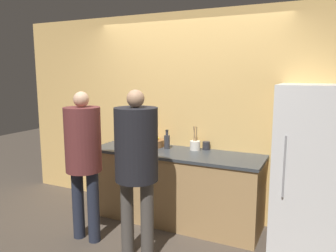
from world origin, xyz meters
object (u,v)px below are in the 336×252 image
object	(u,v)px
refrigerator	(307,169)
person_left	(83,152)
bottle_dark	(167,141)
utensil_crock	(195,145)
fruit_bowl	(151,143)
cup_black	(206,146)
person_center	(136,156)

from	to	relation	value
refrigerator	person_left	xyz separation A→B (m)	(-2.19, -0.86, 0.14)
person_left	bottle_dark	size ratio (longest dim) A/B	6.85
refrigerator	utensil_crock	size ratio (longest dim) A/B	5.75
fruit_bowl	utensil_crock	bearing A→B (deg)	5.09
utensil_crock	cup_black	xyz separation A→B (m)	(0.12, 0.08, -0.01)
fruit_bowl	bottle_dark	size ratio (longest dim) A/B	1.40
person_center	bottle_dark	world-z (taller)	person_center
person_center	fruit_bowl	size ratio (longest dim) A/B	5.02
person_left	utensil_crock	xyz separation A→B (m)	(0.89, 1.04, -0.05)
refrigerator	person_left	bearing A→B (deg)	-158.65
bottle_dark	cup_black	distance (m)	0.50
utensil_crock	bottle_dark	size ratio (longest dim) A/B	1.25
person_center	utensil_crock	xyz separation A→B (m)	(0.19, 1.11, -0.09)
cup_black	bottle_dark	bearing A→B (deg)	-161.15
fruit_bowl	cup_black	world-z (taller)	fruit_bowl
fruit_bowl	cup_black	distance (m)	0.72
person_left	utensil_crock	size ratio (longest dim) A/B	5.49
refrigerator	cup_black	distance (m)	1.22
refrigerator	fruit_bowl	bearing A→B (deg)	176.03
person_center	utensil_crock	world-z (taller)	person_center
person_center	utensil_crock	distance (m)	1.13
utensil_crock	bottle_dark	distance (m)	0.36
utensil_crock	cup_black	bearing A→B (deg)	35.67
person_center	fruit_bowl	xyz separation A→B (m)	(-0.41, 1.06, -0.11)
refrigerator	fruit_bowl	distance (m)	1.91
refrigerator	bottle_dark	size ratio (longest dim) A/B	7.18
bottle_dark	person_center	bearing A→B (deg)	-80.88
fruit_bowl	utensil_crock	xyz separation A→B (m)	(0.59, 0.05, 0.02)
person_center	fruit_bowl	world-z (taller)	person_center
person_left	cup_black	size ratio (longest dim) A/B	16.34
fruit_bowl	utensil_crock	size ratio (longest dim) A/B	1.12
person_left	cup_black	xyz separation A→B (m)	(1.00, 1.13, -0.06)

